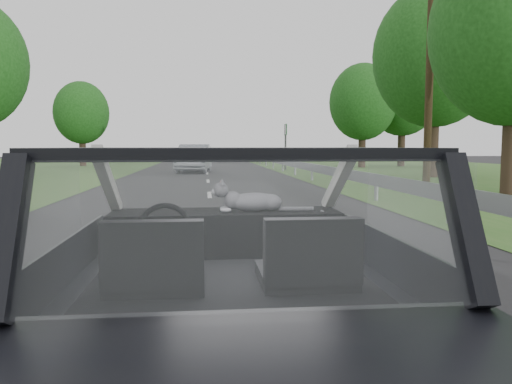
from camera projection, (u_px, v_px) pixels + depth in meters
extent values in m
cube|color=black|center=(230.00, 272.00, 2.90)|extent=(1.80, 4.00, 1.45)
cube|color=black|center=(226.00, 232.00, 3.51)|extent=(1.58, 0.45, 0.30)
cube|color=black|center=(155.00, 258.00, 2.56)|extent=(0.50, 0.72, 0.42)
cube|color=black|center=(309.00, 255.00, 2.64)|extent=(0.50, 0.72, 0.42)
torus|color=black|center=(165.00, 230.00, 3.17)|extent=(0.36, 0.36, 0.04)
ellipsoid|color=gray|center=(254.00, 201.00, 3.46)|extent=(0.51, 0.17, 0.23)
cube|color=#979B9F|center=(372.00, 179.00, 13.26)|extent=(0.05, 90.00, 0.32)
imported|color=#B2B7C4|center=(194.00, 158.00, 28.35)|extent=(2.32, 4.94, 1.57)
cube|color=#127129|center=(285.00, 147.00, 30.74)|extent=(0.16, 1.13, 2.82)
cylinder|color=#443119|center=(430.00, 67.00, 18.97)|extent=(0.36, 0.36, 8.94)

